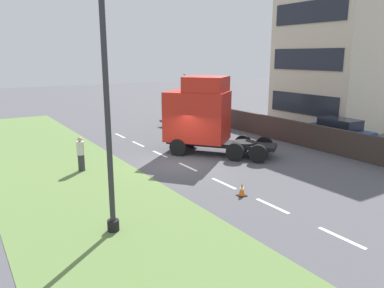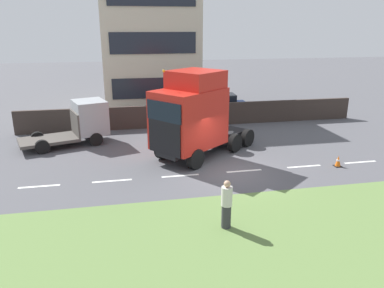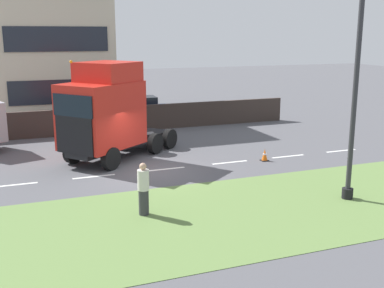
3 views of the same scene
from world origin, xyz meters
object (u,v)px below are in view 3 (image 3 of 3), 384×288
object	(u,v)px
lorry_cab	(106,113)
parked_car	(135,111)
pedestrian	(143,190)
lamp_post	(353,101)
traffic_cone_lead	(265,155)

from	to	relation	value
lorry_cab	parked_car	size ratio (longest dim) A/B	1.39
pedestrian	lorry_cab	bearing A→B (deg)	-1.92
lamp_post	pedestrian	bearing A→B (deg)	81.70
parked_car	traffic_cone_lead	bearing A→B (deg)	-159.81
parked_car	traffic_cone_lead	distance (m)	11.59
pedestrian	traffic_cone_lead	bearing A→B (deg)	-57.07
parked_car	traffic_cone_lead	size ratio (longest dim) A/B	8.08
lorry_cab	pedestrian	size ratio (longest dim) A/B	3.60
pedestrian	traffic_cone_lead	world-z (taller)	pedestrian
lamp_post	traffic_cone_lead	bearing A→B (deg)	1.59
lorry_cab	lamp_post	xyz separation A→B (m)	(-8.47, -7.19, 1.27)
parked_car	pedestrian	size ratio (longest dim) A/B	2.59
lamp_post	traffic_cone_lead	world-z (taller)	lamp_post
lorry_cab	parked_car	world-z (taller)	lorry_cab
traffic_cone_lead	lamp_post	bearing A→B (deg)	-178.41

